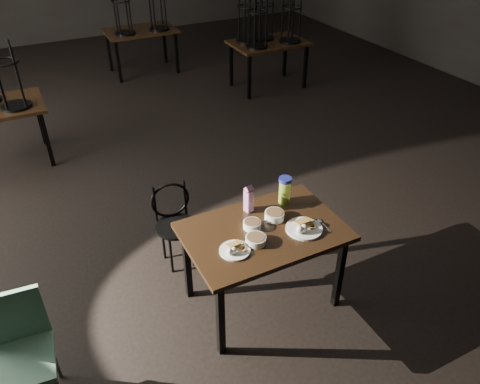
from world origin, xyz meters
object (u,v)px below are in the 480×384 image
juice_carton (249,199)px  main_table (264,238)px  water_bottle (285,190)px  school_chair (17,348)px  bentwood_chair (174,218)px

juice_carton → main_table: bearing=-91.6°
water_bottle → school_chair: water_bottle is taller
main_table → juice_carton: size_ratio=5.06×
main_table → water_bottle: 0.45m
juice_carton → bentwood_chair: size_ratio=0.31×
water_bottle → bentwood_chair: bearing=143.6°
main_table → water_bottle: bearing=37.0°
bentwood_chair → school_chair: school_chair is taller
water_bottle → school_chair: size_ratio=0.25×
main_table → school_chair: school_chair is taller
main_table → water_bottle: size_ratio=5.25×
main_table → juice_carton: (0.01, 0.27, 0.19)m
main_table → water_bottle: water_bottle is taller
main_table → water_bottle: (0.32, 0.24, 0.20)m
juice_carton → water_bottle: size_ratio=1.04×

